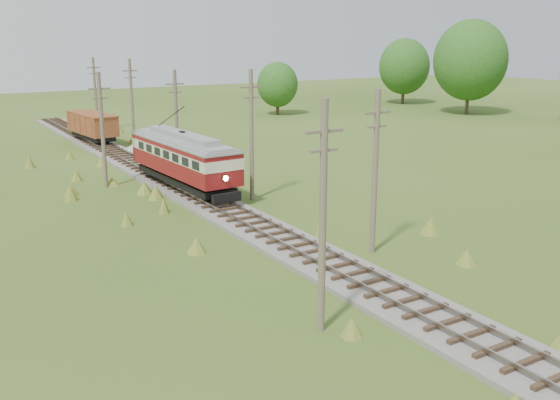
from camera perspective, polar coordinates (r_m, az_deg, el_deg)
railbed_main at (r=45.06m, az=-7.97°, el=0.58°), size 3.60×96.00×0.57m
streetcar at (r=45.90m, az=-8.84°, el=3.99°), size 3.54×12.79×5.81m
gondola at (r=69.16m, az=-16.79°, el=6.58°), size 3.50×8.40×2.71m
gravel_pile at (r=63.27m, az=-12.52°, el=4.86°), size 3.66×3.89×1.33m
utility_pole_r_2 at (r=32.39m, az=8.68°, el=2.65°), size 1.60×0.30×8.60m
utility_pole_r_3 at (r=42.90m, az=-2.62°, el=6.04°), size 1.60×0.30×9.00m
utility_pole_r_4 at (r=54.53m, az=-9.45°, el=7.40°), size 1.60×0.30×8.40m
utility_pole_r_5 at (r=66.79m, az=-13.39°, el=8.74°), size 1.60×0.30×8.90m
utility_pole_r_6 at (r=79.16m, az=-16.52°, el=9.35°), size 1.60×0.30×8.70m
utility_pole_l_a at (r=23.27m, az=3.93°, el=-1.48°), size 1.60×0.30×9.00m
utility_pole_l_b at (r=48.38m, az=-15.94°, el=6.24°), size 1.60×0.30×8.60m
tree_right_4 at (r=95.89m, az=17.01°, el=12.12°), size 10.50×10.50×13.53m
tree_right_5 at (r=108.66m, az=11.29°, el=11.89°), size 8.40×8.40×10.82m
tree_mid_b at (r=91.57m, az=-0.22°, el=10.51°), size 5.88×5.88×7.57m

